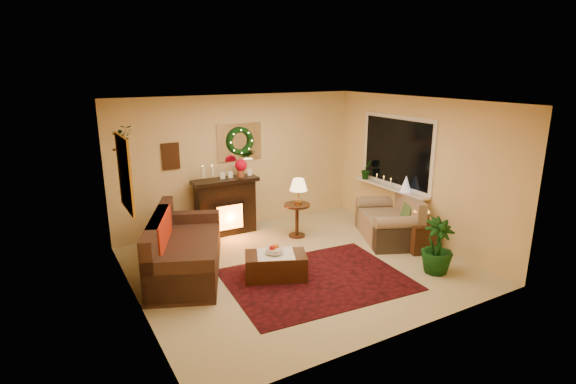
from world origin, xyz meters
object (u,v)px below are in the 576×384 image
sofa (186,246)px  side_table_round (297,220)px  loveseat (388,217)px  end_table_square (420,236)px  fireplace (226,206)px  coffee_table (276,265)px

sofa → side_table_round: 2.33m
loveseat → end_table_square: (0.07, -0.74, -0.15)m
sofa → end_table_square: (3.75, -1.19, -0.16)m
side_table_round → end_table_square: size_ratio=1.26×
sofa → fireplace: fireplace is taller
coffee_table → sofa: bearing=165.6°
fireplace → loveseat: fireplace is taller
fireplace → side_table_round: fireplace is taller
end_table_square → sofa: bearing=162.4°
sofa → coffee_table: sofa is taller
sofa → loveseat: bearing=16.0°
sofa → coffee_table: bearing=-15.2°
loveseat → end_table_square: 0.76m
coffee_table → loveseat: bearing=32.8°
loveseat → sofa: bearing=-162.6°
fireplace → side_table_round: (1.10, -0.81, -0.23)m
end_table_square → coffee_table: bearing=172.9°
sofa → coffee_table: (1.10, -0.86, -0.22)m
side_table_round → coffee_table: 1.79m
sofa → side_table_round: sofa is taller
side_table_round → fireplace: bearing=143.6°
side_table_round → coffee_table: size_ratio=0.69×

